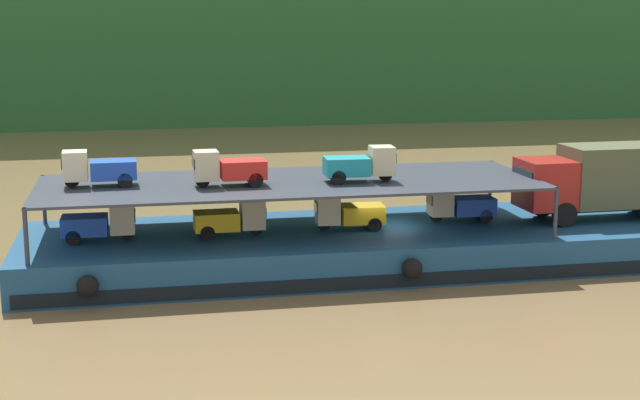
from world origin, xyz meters
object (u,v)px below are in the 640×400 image
(mini_truck_lower_stern, at_px, (100,223))
(mini_truck_upper_fore, at_px, (361,164))
(mini_truck_lower_fore, at_px, (460,204))
(covered_lorry, at_px, (604,179))
(cargo_barge, at_px, (383,245))
(mini_truck_lower_mid, at_px, (348,212))
(mini_truck_upper_stern, at_px, (98,169))
(mini_truck_lower_aft, at_px, (231,218))
(mini_truck_upper_mid, at_px, (228,168))

(mini_truck_lower_stern, height_order, mini_truck_upper_fore, mini_truck_upper_fore)
(mini_truck_upper_fore, bearing_deg, mini_truck_lower_fore, 14.08)
(covered_lorry, bearing_deg, mini_truck_upper_fore, -178.31)
(cargo_barge, xyz_separation_m, mini_truck_lower_mid, (-1.50, -0.17, 1.44))
(mini_truck_upper_stern, distance_m, mini_truck_upper_fore, 10.02)
(cargo_barge, height_order, mini_truck_lower_stern, mini_truck_lower_stern)
(mini_truck_lower_aft, bearing_deg, covered_lorry, 0.02)
(mini_truck_lower_mid, bearing_deg, mini_truck_lower_fore, 7.36)
(mini_truck_lower_aft, relative_size, mini_truck_lower_mid, 0.99)
(cargo_barge, bearing_deg, mini_truck_upper_stern, 178.40)
(mini_truck_lower_aft, height_order, mini_truck_upper_stern, mini_truck_upper_stern)
(mini_truck_lower_fore, height_order, mini_truck_upper_fore, mini_truck_upper_fore)
(mini_truck_upper_fore, bearing_deg, mini_truck_upper_mid, 178.97)
(mini_truck_upper_mid, relative_size, mini_truck_upper_fore, 1.00)
(cargo_barge, relative_size, mini_truck_lower_stern, 10.39)
(mini_truck_lower_mid, relative_size, mini_truck_upper_fore, 1.00)
(mini_truck_lower_mid, distance_m, mini_truck_upper_mid, 5.20)
(mini_truck_lower_fore, bearing_deg, mini_truck_lower_mid, -172.64)
(cargo_barge, distance_m, mini_truck_lower_aft, 6.37)
(mini_truck_upper_stern, bearing_deg, mini_truck_upper_mid, -10.41)
(cargo_barge, distance_m, mini_truck_upper_fore, 3.69)
(covered_lorry, distance_m, mini_truck_upper_fore, 10.53)
(mini_truck_upper_mid, bearing_deg, mini_truck_lower_aft, 67.27)
(mini_truck_upper_stern, xyz_separation_m, mini_truck_upper_mid, (4.83, -0.89, 0.00))
(cargo_barge, relative_size, mini_truck_upper_stern, 10.34)
(covered_lorry, relative_size, mini_truck_upper_mid, 2.84)
(mini_truck_lower_stern, height_order, mini_truck_lower_fore, same)
(mini_truck_lower_stern, xyz_separation_m, mini_truck_lower_mid, (9.62, 0.02, 0.00))
(cargo_barge, distance_m, mini_truck_upper_stern, 11.63)
(covered_lorry, distance_m, mini_truck_lower_mid, 10.89)
(covered_lorry, bearing_deg, cargo_barge, 177.79)
(covered_lorry, height_order, mini_truck_lower_aft, covered_lorry)
(mini_truck_lower_aft, relative_size, mini_truck_lower_fore, 0.99)
(cargo_barge, xyz_separation_m, mini_truck_upper_mid, (-6.28, -0.58, 3.44))
(covered_lorry, height_order, mini_truck_upper_stern, mini_truck_upper_stern)
(mini_truck_upper_stern, height_order, mini_truck_upper_fore, same)
(covered_lorry, height_order, mini_truck_upper_mid, mini_truck_upper_mid)
(cargo_barge, bearing_deg, mini_truck_upper_fore, -149.47)
(mini_truck_lower_stern, xyz_separation_m, mini_truck_upper_stern, (0.01, 0.50, 2.00))
(mini_truck_lower_stern, distance_m, mini_truck_upper_stern, 2.06)
(mini_truck_lower_fore, bearing_deg, mini_truck_lower_stern, -177.44)
(mini_truck_lower_aft, xyz_separation_m, mini_truck_upper_stern, (-4.92, 0.68, 2.00))
(covered_lorry, height_order, mini_truck_lower_mid, covered_lorry)
(covered_lorry, height_order, mini_truck_lower_fore, covered_lorry)
(mini_truck_lower_mid, relative_size, mini_truck_upper_stern, 1.01)
(covered_lorry, height_order, mini_truck_lower_stern, covered_lorry)
(mini_truck_lower_aft, distance_m, mini_truck_lower_fore, 9.61)
(cargo_barge, distance_m, mini_truck_lower_mid, 2.09)
(mini_truck_lower_aft, distance_m, mini_truck_lower_mid, 4.69)
(covered_lorry, xyz_separation_m, mini_truck_upper_stern, (-20.45, 0.67, 1.00))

